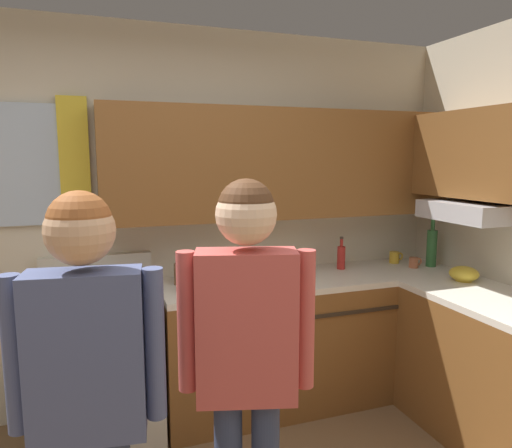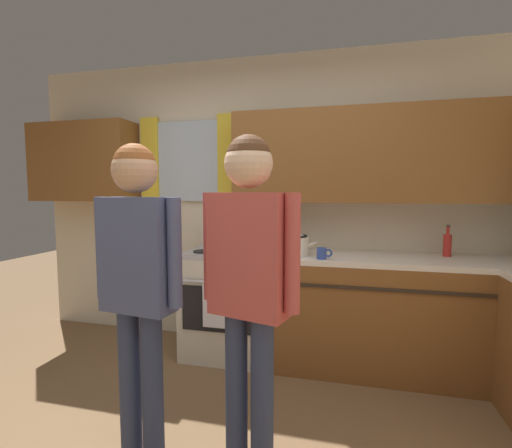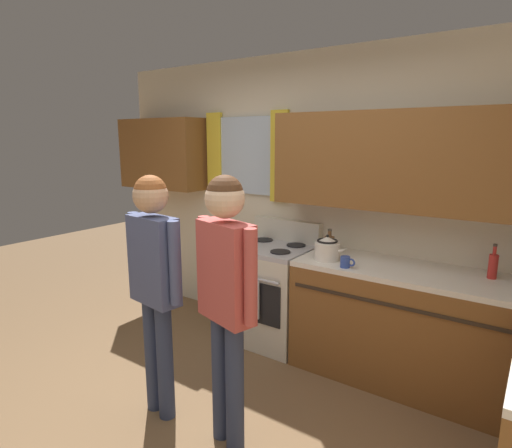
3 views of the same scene
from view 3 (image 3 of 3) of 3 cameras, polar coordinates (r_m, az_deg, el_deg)
name	(u,v)px [view 3 (image 3 of 3)]	position (r m, az deg, el deg)	size (l,w,h in m)	color
ground_plane	(170,446)	(2.96, -11.64, -27.45)	(12.00, 12.00, 0.00)	brown
back_wall_unit	(321,183)	(3.75, 8.76, 5.49)	(4.60, 0.42, 2.60)	beige
kitchen_counter_run	(475,365)	(3.12, 27.68, -16.57)	(2.18, 1.78, 0.90)	brown
stove_oven	(272,291)	(3.91, 2.12, -9.15)	(0.70, 0.67, 1.10)	beige
bottle_sauce_red	(493,266)	(3.33, 29.52, -4.93)	(0.06, 0.06, 0.25)	red
bottle_squat_brown	(329,244)	(3.60, 9.94, -2.67)	(0.08, 0.08, 0.21)	brown
mug_cobalt_blue	(346,262)	(3.22, 12.10, -5.08)	(0.11, 0.07, 0.08)	#2D479E
stovetop_kettle	(327,248)	(3.38, 9.67, -3.26)	(0.27, 0.20, 0.21)	silver
adult_left	(154,269)	(2.79, -13.66, -5.98)	(0.50, 0.22, 1.63)	#2D3856
adult_in_plaid	(226,282)	(2.43, -4.08, -7.85)	(0.50, 0.26, 1.66)	#2D3856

